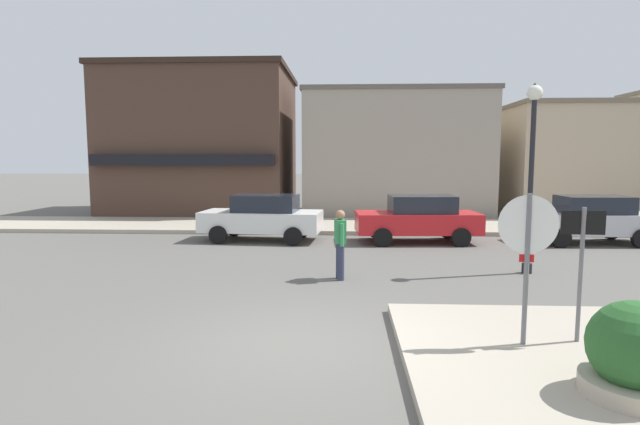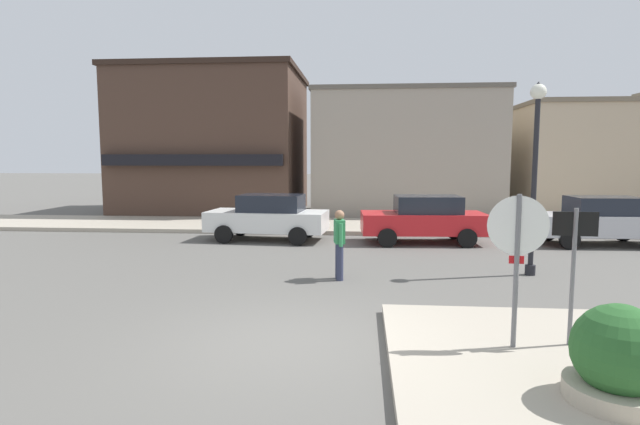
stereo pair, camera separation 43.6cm
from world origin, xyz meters
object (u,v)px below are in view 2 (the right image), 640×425
pedestrian_crossing_near (339,242)px  parked_car_third (600,220)px  parked_car_nearest (268,217)px  parked_car_second (424,219)px  lamp_post (536,151)px  planter (618,365)px  stop_sign (517,251)px  one_way_sign (573,263)px

pedestrian_crossing_near → parked_car_third: bearing=33.1°
parked_car_nearest → pedestrian_crossing_near: pedestrian_crossing_near is taller
parked_car_second → pedestrian_crossing_near: (-2.54, -5.21, 0.06)m
lamp_post → pedestrian_crossing_near: size_ratio=2.82×
parked_car_nearest → pedestrian_crossing_near: (2.66, -5.31, 0.06)m
planter → parked_car_nearest: bearing=118.2°
stop_sign → lamp_post: bearing=69.8°
pedestrian_crossing_near → parked_car_second: bearing=64.1°
parked_car_second → planter: bearing=-86.0°
one_way_sign → parked_car_third: one_way_sign is taller
one_way_sign → planter: (-0.16, -1.67, -0.77)m
one_way_sign → pedestrian_crossing_near: 5.42m
parked_car_second → pedestrian_crossing_near: pedestrian_crossing_near is taller
parked_car_nearest → lamp_post: bearing=-31.8°
one_way_sign → pedestrian_crossing_near: one_way_sign is taller
planter → parked_car_nearest: (-5.96, 11.13, 0.25)m
stop_sign → parked_car_second: stop_sign is taller
lamp_post → parked_car_nearest: bearing=148.2°
parked_car_second → pedestrian_crossing_near: size_ratio=2.54×
lamp_post → pedestrian_crossing_near: 5.07m
one_way_sign → lamp_post: size_ratio=0.46×
lamp_post → pedestrian_crossing_near: bearing=-169.5°
lamp_post → parked_car_third: 6.09m
stop_sign → pedestrian_crossing_near: stop_sign is taller
lamp_post → parked_car_third: bearing=51.2°
parked_car_nearest → one_way_sign: bearing=-57.1°
planter → pedestrian_crossing_near: (-3.30, 5.82, 0.31)m
lamp_post → parked_car_third: lamp_post is taller
one_way_sign → planter: one_way_sign is taller
one_way_sign → lamp_post: bearing=77.8°
stop_sign → parked_car_third: stop_sign is taller
pedestrian_crossing_near → stop_sign: bearing=-58.3°
parked_car_third → pedestrian_crossing_near: (-8.11, -5.29, 0.06)m
parked_car_second → parked_car_third: 5.57m
parked_car_second → parked_car_nearest: bearing=178.9°
pedestrian_crossing_near → parked_car_nearest: bearing=116.6°
planter → parked_car_second: bearing=94.0°
one_way_sign → parked_car_third: bearing=63.8°
stop_sign → parked_car_nearest: bearing=118.9°
parked_car_nearest → parked_car_second: size_ratio=1.01×
parked_car_second → pedestrian_crossing_near: 5.80m
one_way_sign → parked_car_third: size_ratio=0.52×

